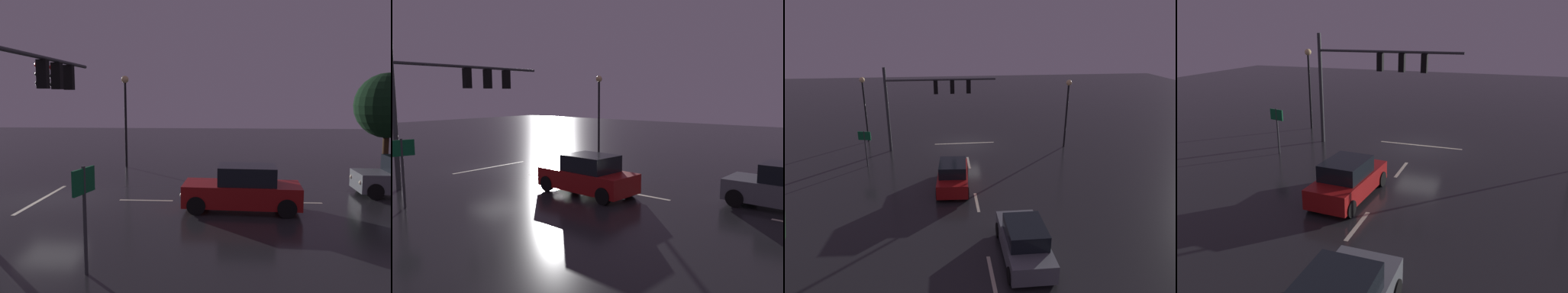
# 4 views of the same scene
# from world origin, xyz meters

# --- Properties ---
(ground_plane) EXTENTS (80.00, 80.00, 0.00)m
(ground_plane) POSITION_xyz_m (0.00, 0.00, 0.00)
(ground_plane) COLOR #232326
(traffic_signal_assembly) EXTENTS (8.44, 0.47, 6.55)m
(traffic_signal_assembly) POSITION_xyz_m (2.86, 0.82, 4.50)
(traffic_signal_assembly) COLOR #383A3D
(traffic_signal_assembly) RESTS_ON ground_plane
(lane_dash_far) EXTENTS (0.16, 2.20, 0.01)m
(lane_dash_far) POSITION_xyz_m (0.00, 4.00, 0.00)
(lane_dash_far) COLOR beige
(lane_dash_far) RESTS_ON ground_plane
(lane_dash_mid) EXTENTS (0.16, 2.20, 0.01)m
(lane_dash_mid) POSITION_xyz_m (0.00, 10.00, 0.00)
(lane_dash_mid) COLOR beige
(lane_dash_mid) RESTS_ON ground_plane
(stop_bar) EXTENTS (5.00, 0.16, 0.01)m
(stop_bar) POSITION_xyz_m (0.00, -0.36, 0.00)
(stop_bar) COLOR beige
(stop_bar) RESTS_ON ground_plane
(car_approaching) EXTENTS (2.13, 4.45, 1.70)m
(car_approaching) POSITION_xyz_m (1.25, 7.87, 0.80)
(car_approaching) COLOR maroon
(car_approaching) RESTS_ON ground_plane
(street_lamp_left_kerb) EXTENTS (0.44, 0.44, 5.47)m
(street_lamp_left_kerb) POSITION_xyz_m (-8.10, 1.33, 3.79)
(street_lamp_left_kerb) COLOR black
(street_lamp_left_kerb) RESTS_ON ground_plane
(route_sign) EXTENTS (0.89, 0.26, 2.62)m
(route_sign) POSITION_xyz_m (7.19, 3.87, 1.89)
(route_sign) COLOR #383A3D
(route_sign) RESTS_ON ground_plane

